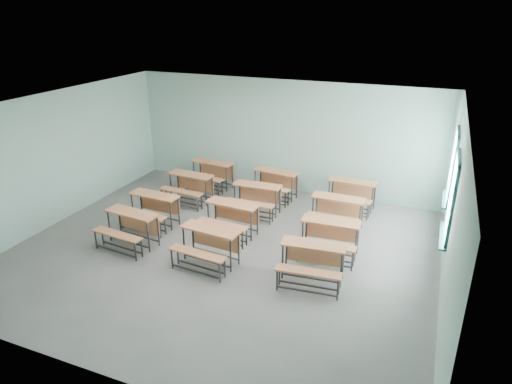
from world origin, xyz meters
TOP-DOWN VIEW (x-y plane):
  - room at (0.08, 0.03)m, footprint 9.04×8.04m
  - desk_unit_r0c0 at (-2.06, -0.56)m, footprint 1.33×0.97m
  - desk_unit_r0c1 at (-0.05, -0.62)m, footprint 1.32×0.95m
  - desk_unit_r0c2 at (2.13, -0.44)m, footprint 1.33×0.96m
  - desk_unit_r1c0 at (-2.17, 0.51)m, footprint 1.30×0.91m
  - desk_unit_r1c1 at (-0.18, 0.75)m, footprint 1.31×0.92m
  - desk_unit_r1c2 at (2.20, 0.69)m, footprint 1.29×0.90m
  - desk_unit_r2c0 at (-2.08, 2.12)m, footprint 1.31×0.92m
  - desk_unit_r2c1 at (-0.08, 2.07)m, footprint 1.26×0.85m
  - desk_unit_r2c2 at (2.05, 2.03)m, footprint 1.27×0.86m
  - desk_unit_r3c0 at (-2.01, 3.29)m, footprint 1.33×0.97m
  - desk_unit_r3c1 at (-0.00, 3.25)m, footprint 1.33×0.97m
  - desk_unit_r3c2 at (2.14, 3.29)m, footprint 1.30×0.91m

SIDE VIEW (x-z plane):
  - desk_unit_r0c0 at x=-2.06m, z-range 0.14..0.92m
  - desk_unit_r0c1 at x=-0.05m, z-range 0.14..0.92m
  - desk_unit_r0c2 at x=2.13m, z-range 0.14..0.92m
  - desk_unit_r1c0 at x=-2.17m, z-range 0.14..0.92m
  - desk_unit_r1c1 at x=-0.18m, z-range 0.14..0.92m
  - desk_unit_r1c2 at x=2.20m, z-range 0.14..0.92m
  - desk_unit_r2c0 at x=-2.08m, z-range 0.14..0.92m
  - desk_unit_r2c1 at x=-0.08m, z-range 0.14..0.92m
  - desk_unit_r2c2 at x=2.05m, z-range 0.14..0.92m
  - desk_unit_r3c0 at x=-2.01m, z-range 0.14..0.92m
  - desk_unit_r3c1 at x=0.00m, z-range 0.14..0.92m
  - desk_unit_r3c2 at x=2.14m, z-range 0.14..0.92m
  - room at x=0.08m, z-range -0.02..3.22m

